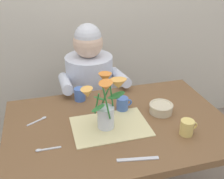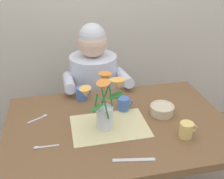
{
  "view_description": "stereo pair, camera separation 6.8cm",
  "coord_description": "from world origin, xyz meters",
  "px_view_note": "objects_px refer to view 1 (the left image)",
  "views": [
    {
      "loc": [
        -0.35,
        -1.15,
        1.57
      ],
      "look_at": [
        -0.02,
        0.05,
        0.92
      ],
      "focal_mm": 42.92,
      "sensor_mm": 36.0,
      "label": 1
    },
    {
      "loc": [
        -0.29,
        -1.16,
        1.57
      ],
      "look_at": [
        -0.02,
        0.05,
        0.92
      ],
      "focal_mm": 42.92,
      "sensor_mm": 36.0,
      "label": 2
    }
  ],
  "objects_px": {
    "dinner_knife": "(138,159)",
    "ceramic_mug": "(80,94)",
    "tea_cup": "(123,104)",
    "coffee_cup": "(187,127)",
    "ceramic_bowl": "(161,108)",
    "flower_vase": "(106,101)",
    "seated_person": "(90,98)"
  },
  "relations": [
    {
      "from": "seated_person",
      "to": "flower_vase",
      "type": "relative_size",
      "value": 3.56
    },
    {
      "from": "flower_vase",
      "to": "coffee_cup",
      "type": "distance_m",
      "value": 0.43
    },
    {
      "from": "dinner_knife",
      "to": "ceramic_mug",
      "type": "height_order",
      "value": "ceramic_mug"
    },
    {
      "from": "flower_vase",
      "to": "dinner_knife",
      "type": "relative_size",
      "value": 1.68
    },
    {
      "from": "coffee_cup",
      "to": "ceramic_mug",
      "type": "distance_m",
      "value": 0.67
    },
    {
      "from": "flower_vase",
      "to": "tea_cup",
      "type": "relative_size",
      "value": 3.43
    },
    {
      "from": "seated_person",
      "to": "ceramic_bowl",
      "type": "relative_size",
      "value": 8.35
    },
    {
      "from": "dinner_knife",
      "to": "seated_person",
      "type": "bearing_deg",
      "value": 102.15
    },
    {
      "from": "ceramic_mug",
      "to": "tea_cup",
      "type": "bearing_deg",
      "value": -39.75
    },
    {
      "from": "flower_vase",
      "to": "coffee_cup",
      "type": "xyz_separation_m",
      "value": [
        0.37,
        -0.17,
        -0.12
      ]
    },
    {
      "from": "ceramic_bowl",
      "to": "dinner_knife",
      "type": "height_order",
      "value": "ceramic_bowl"
    },
    {
      "from": "ceramic_bowl",
      "to": "dinner_knife",
      "type": "bearing_deg",
      "value": -128.38
    },
    {
      "from": "dinner_knife",
      "to": "tea_cup",
      "type": "height_order",
      "value": "tea_cup"
    },
    {
      "from": "seated_person",
      "to": "ceramic_mug",
      "type": "relative_size",
      "value": 12.2
    },
    {
      "from": "seated_person",
      "to": "coffee_cup",
      "type": "distance_m",
      "value": 0.9
    },
    {
      "from": "ceramic_bowl",
      "to": "dinner_knife",
      "type": "xyz_separation_m",
      "value": [
        -0.26,
        -0.33,
        -0.03
      ]
    },
    {
      "from": "coffee_cup",
      "to": "tea_cup",
      "type": "height_order",
      "value": "same"
    },
    {
      "from": "tea_cup",
      "to": "dinner_knife",
      "type": "bearing_deg",
      "value": -98.3
    },
    {
      "from": "dinner_knife",
      "to": "coffee_cup",
      "type": "bearing_deg",
      "value": 29.97
    },
    {
      "from": "flower_vase",
      "to": "seated_person",
      "type": "bearing_deg",
      "value": 86.97
    },
    {
      "from": "flower_vase",
      "to": "dinner_knife",
      "type": "xyz_separation_m",
      "value": [
        0.07,
        -0.28,
        -0.16
      ]
    },
    {
      "from": "flower_vase",
      "to": "ceramic_bowl",
      "type": "distance_m",
      "value": 0.36
    },
    {
      "from": "dinner_knife",
      "to": "ceramic_mug",
      "type": "distance_m",
      "value": 0.62
    },
    {
      "from": "coffee_cup",
      "to": "tea_cup",
      "type": "relative_size",
      "value": 1.0
    },
    {
      "from": "coffee_cup",
      "to": "tea_cup",
      "type": "bearing_deg",
      "value": 128.22
    },
    {
      "from": "seated_person",
      "to": "dinner_knife",
      "type": "xyz_separation_m",
      "value": [
        0.04,
        -0.92,
        0.18
      ]
    },
    {
      "from": "ceramic_bowl",
      "to": "coffee_cup",
      "type": "relative_size",
      "value": 1.46
    },
    {
      "from": "ceramic_bowl",
      "to": "tea_cup",
      "type": "bearing_deg",
      "value": 157.35
    },
    {
      "from": "ceramic_bowl",
      "to": "ceramic_mug",
      "type": "height_order",
      "value": "ceramic_mug"
    },
    {
      "from": "ceramic_bowl",
      "to": "tea_cup",
      "type": "height_order",
      "value": "tea_cup"
    },
    {
      "from": "seated_person",
      "to": "ceramic_mug",
      "type": "distance_m",
      "value": 0.4
    },
    {
      "from": "ceramic_bowl",
      "to": "tea_cup",
      "type": "relative_size",
      "value": 1.46
    }
  ]
}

